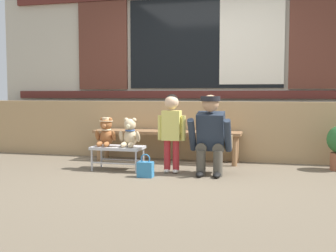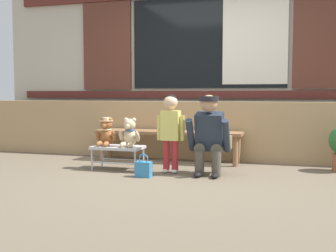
% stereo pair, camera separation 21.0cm
% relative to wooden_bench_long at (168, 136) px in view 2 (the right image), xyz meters
% --- Properties ---
extents(ground_plane, '(60.00, 60.00, 0.00)m').
position_rel_wooden_bench_long_xyz_m(ground_plane, '(0.41, -1.06, -0.37)').
color(ground_plane, brown).
extents(brick_low_wall, '(6.89, 0.25, 0.85)m').
position_rel_wooden_bench_long_xyz_m(brick_low_wall, '(0.41, 0.37, 0.05)').
color(brick_low_wall, tan).
rests_on(brick_low_wall, ground).
extents(shop_facade, '(7.03, 0.26, 3.22)m').
position_rel_wooden_bench_long_xyz_m(shop_facade, '(0.41, 0.88, 1.25)').
color(shop_facade, '#B7B2A3').
rests_on(shop_facade, ground).
extents(wooden_bench_long, '(2.10, 0.40, 0.44)m').
position_rel_wooden_bench_long_xyz_m(wooden_bench_long, '(0.00, 0.00, 0.00)').
color(wooden_bench_long, '#8E6642').
rests_on(wooden_bench_long, ground).
extents(small_display_bench, '(0.64, 0.36, 0.30)m').
position_rel_wooden_bench_long_xyz_m(small_display_bench, '(-0.44, -0.77, -0.11)').
color(small_display_bench, '#BCBCC1').
rests_on(small_display_bench, ground).
extents(teddy_bear_with_hat, '(0.28, 0.27, 0.36)m').
position_rel_wooden_bench_long_xyz_m(teddy_bear_with_hat, '(-0.60, -0.77, 0.10)').
color(teddy_bear_with_hat, '#93562D').
rests_on(teddy_bear_with_hat, small_display_bench).
extents(teddy_bear_plain, '(0.28, 0.26, 0.36)m').
position_rel_wooden_bench_long_xyz_m(teddy_bear_plain, '(-0.28, -0.77, 0.09)').
color(teddy_bear_plain, '#CCB289').
rests_on(teddy_bear_plain, small_display_bench).
extents(child_standing, '(0.35, 0.18, 0.96)m').
position_rel_wooden_bench_long_xyz_m(child_standing, '(0.27, -0.80, 0.22)').
color(child_standing, '#B7282D').
rests_on(child_standing, ground).
extents(adult_crouching, '(0.50, 0.49, 0.95)m').
position_rel_wooden_bench_long_xyz_m(adult_crouching, '(0.75, -0.80, 0.11)').
color(adult_crouching, '#4C473D').
rests_on(adult_crouching, ground).
extents(handbag_on_ground, '(0.18, 0.11, 0.27)m').
position_rel_wooden_bench_long_xyz_m(handbag_on_ground, '(0.04, -1.14, -0.28)').
color(handbag_on_ground, teal).
rests_on(handbag_on_ground, ground).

